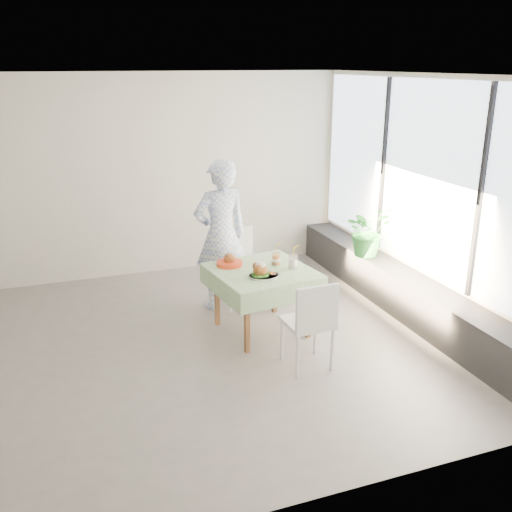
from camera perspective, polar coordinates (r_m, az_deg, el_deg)
name	(u,v)px	position (r m, az deg, el deg)	size (l,w,h in m)	color
floor	(179,349)	(6.23, -7.70, -9.22)	(6.00, 6.00, 0.00)	slate
ceiling	(166,75)	(5.51, -9.02, 17.43)	(6.00, 6.00, 0.00)	white
wall_back	(134,178)	(8.12, -12.06, 7.68)	(6.00, 0.02, 2.80)	silver
wall_front	(261,328)	(3.45, 0.54, -7.22)	(6.00, 0.02, 2.80)	silver
wall_right	(427,199)	(6.94, 16.77, 5.44)	(0.02, 5.00, 2.80)	silver
window_pane	(427,178)	(6.87, 16.76, 7.45)	(0.01, 4.80, 2.18)	#D1E0F9
window_ledge	(404,293)	(7.17, 14.62, -3.62)	(0.40, 4.80, 0.50)	black
cafe_table	(262,293)	(6.39, 0.58, -3.75)	(1.17, 1.17, 0.74)	brown
chair_far	(240,282)	(7.15, -1.59, -2.63)	(0.46, 0.46, 0.96)	white
chair_near	(308,340)	(5.77, 5.18, -8.34)	(0.45, 0.45, 0.93)	white
diner	(221,235)	(6.91, -3.54, 2.09)	(0.68, 0.44, 1.86)	#8BA3DF
main_dish	(262,272)	(6.06, 0.60, -1.59)	(0.34, 0.34, 0.17)	white
juice_cup_orange	(276,259)	(6.43, 2.02, -0.28)	(0.11, 0.11, 0.30)	white
juice_cup_lemonade	(293,262)	(6.32, 3.71, -0.64)	(0.11, 0.11, 0.30)	white
second_dish	(229,262)	(6.41, -2.68, -0.60)	(0.29, 0.29, 0.14)	red
potted_plant	(368,231)	(7.55, 11.12, 2.49)	(0.60, 0.52, 0.67)	#287838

